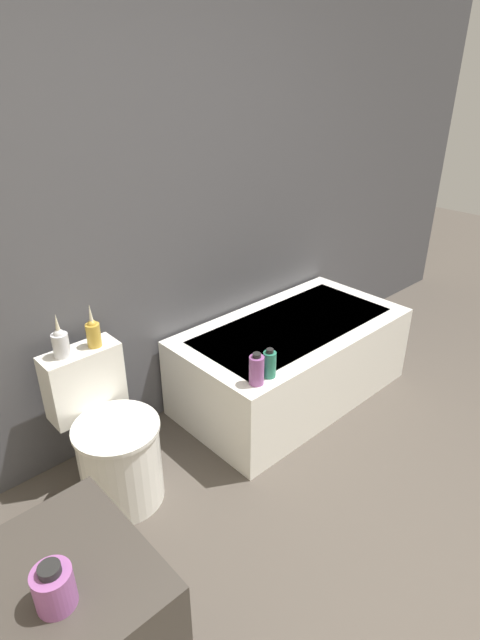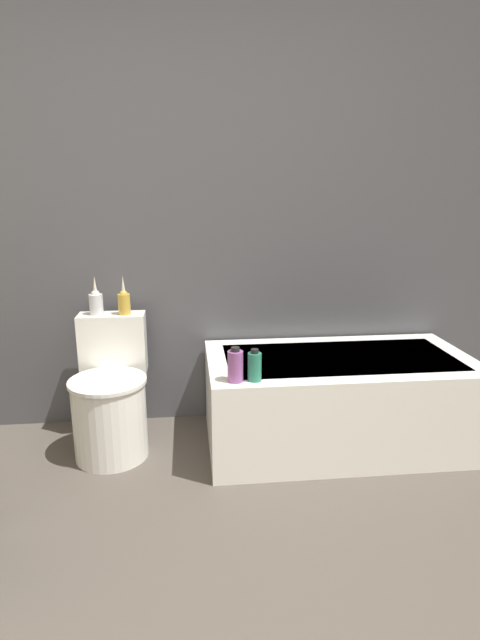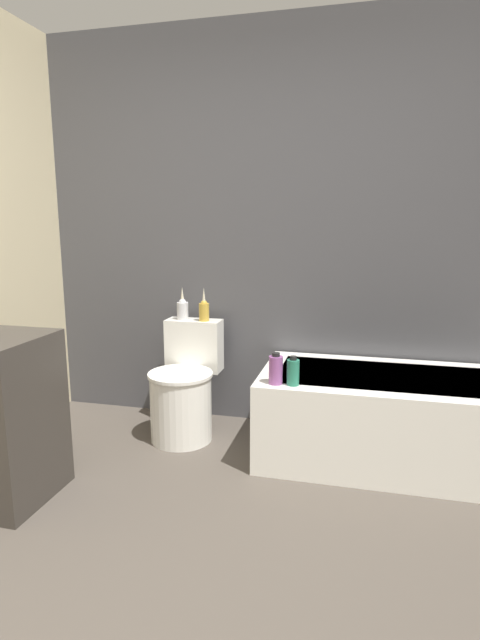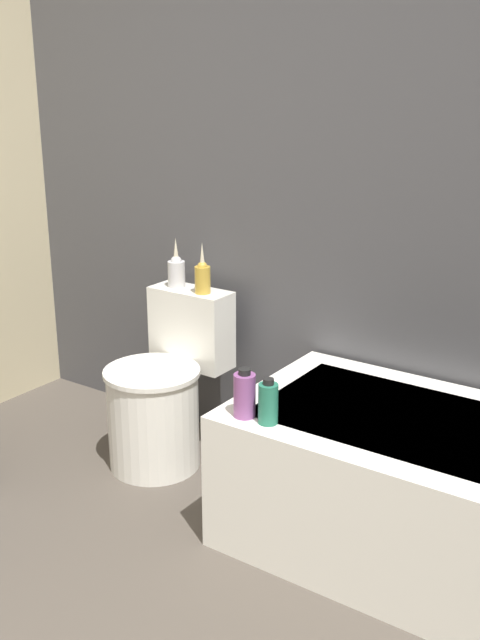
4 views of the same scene
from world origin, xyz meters
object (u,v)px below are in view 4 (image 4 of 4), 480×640
at_px(vase_gold, 176,270).
at_px(vase_silver, 203,276).
at_px(toilet, 163,396).
at_px(bathtub, 443,497).
at_px(shampoo_bottle_short, 268,403).
at_px(shampoo_bottle_tall, 245,395).

bearing_deg(vase_gold, vase_silver, -5.66).
bearing_deg(toilet, vase_gold, 110.29).
bearing_deg(bathtub, shampoo_bottle_short, -150.23).
distance_m(bathtub, toilet, 1.25).
bearing_deg(vase_silver, shampoo_bottle_tall, -42.37).
xyz_separation_m(bathtub, shampoo_bottle_tall, (-0.61, -0.29, 0.33)).
distance_m(vase_gold, shampoo_bottle_tall, 0.92).
bearing_deg(toilet, bathtub, -1.37).
height_order(vase_silver, shampoo_bottle_tall, vase_silver).
height_order(bathtub, vase_silver, vase_silver).
distance_m(bathtub, vase_silver, 1.31).
distance_m(toilet, vase_gold, 0.55).
xyz_separation_m(bathtub, vase_silver, (-1.17, 0.22, 0.54)).
height_order(bathtub, shampoo_bottle_short, shampoo_bottle_short).
bearing_deg(vase_silver, vase_gold, 174.34).
xyz_separation_m(vase_silver, shampoo_bottle_tall, (0.57, -0.52, -0.21)).
bearing_deg(vase_gold, shampoo_bottle_tall, -36.45).
xyz_separation_m(vase_silver, shampoo_bottle_short, (0.66, -0.52, -0.22)).
xyz_separation_m(bathtub, shampoo_bottle_short, (-0.51, -0.29, 0.32)).
bearing_deg(shampoo_bottle_short, shampoo_bottle_tall, -178.95).
height_order(bathtub, toilet, toilet).
bearing_deg(vase_gold, bathtub, -10.19).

